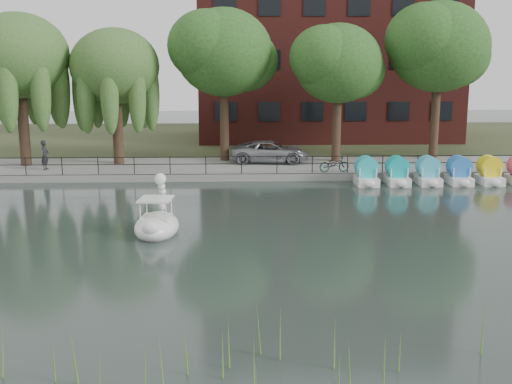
{
  "coord_description": "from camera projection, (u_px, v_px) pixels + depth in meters",
  "views": [
    {
      "loc": [
        -0.41,
        -22.28,
        6.92
      ],
      "look_at": [
        0.5,
        4.0,
        1.3
      ],
      "focal_mm": 45.0,
      "sensor_mm": 36.0,
      "label": 1
    }
  ],
  "objects": [
    {
      "name": "kerb",
      "position": [
        242.0,
        178.0,
        35.94
      ],
      "size": [
        40.0,
        0.25,
        0.4
      ],
      "primitive_type": "cube",
      "color": "gray",
      "rests_on": "ground_plane"
    },
    {
      "name": "pedal_boat_row",
      "position": [
        459.0,
        173.0,
        35.05
      ],
      "size": [
        11.35,
        1.7,
        1.4
      ],
      "color": "white",
      "rests_on": "ground_plane"
    },
    {
      "name": "broadleaf_far",
      "position": [
        439.0,
        47.0,
        40.19
      ],
      "size": [
        6.3,
        6.3,
        9.71
      ],
      "color": "#473323",
      "rests_on": "promenade"
    },
    {
      "name": "railing",
      "position": [
        241.0,
        160.0,
        35.94
      ],
      "size": [
        32.0,
        0.05,
        1.0
      ],
      "color": "black",
      "rests_on": "promenade"
    },
    {
      "name": "broadleaf_center",
      "position": [
        224.0,
        53.0,
        39.31
      ],
      "size": [
        6.0,
        6.0,
        9.25
      ],
      "color": "#473323",
      "rests_on": "promenade"
    },
    {
      "name": "ground_plane",
      "position": [
        246.0,
        250.0,
        23.23
      ],
      "size": [
        120.0,
        120.0,
        0.0
      ],
      "primitive_type": "plane",
      "color": "#36423D"
    },
    {
      "name": "pedestrian",
      "position": [
        45.0,
        153.0,
        37.06
      ],
      "size": [
        0.52,
        0.73,
        1.98
      ],
      "primitive_type": "imported",
      "rotation": [
        0.0,
        0.0,
        1.52
      ],
      "color": "black",
      "rests_on": "promenade"
    },
    {
      "name": "willow_mid",
      "position": [
        115.0,
        67.0,
        38.29
      ],
      "size": [
        5.32,
        5.32,
        8.15
      ],
      "color": "#473323",
      "rests_on": "promenade"
    },
    {
      "name": "apartment_building",
      "position": [
        327.0,
        24.0,
        50.8
      ],
      "size": [
        20.0,
        10.07,
        18.0
      ],
      "color": "#4C1E16",
      "rests_on": "land_strip"
    },
    {
      "name": "broadleaf_right",
      "position": [
        338.0,
        64.0,
        39.2
      ],
      "size": [
        5.4,
        5.4,
        8.32
      ],
      "color": "#473323",
      "rests_on": "promenade"
    },
    {
      "name": "land_strip",
      "position": [
        239.0,
        139.0,
        52.51
      ],
      "size": [
        60.0,
        22.0,
        0.36
      ],
      "primitive_type": "cube",
      "color": "#47512D",
      "rests_on": "ground_plane"
    },
    {
      "name": "swan_boat",
      "position": [
        157.0,
        221.0,
        25.27
      ],
      "size": [
        1.95,
        2.86,
        2.29
      ],
      "rotation": [
        0.0,
        0.0,
        -0.1
      ],
      "color": "white",
      "rests_on": "ground_plane"
    },
    {
      "name": "bicycle",
      "position": [
        334.0,
        163.0,
        36.46
      ],
      "size": [
        0.87,
        1.79,
        1.0
      ],
      "primitive_type": "imported",
      "rotation": [
        0.0,
        0.0,
        1.73
      ],
      "color": "gray",
      "rests_on": "promenade"
    },
    {
      "name": "promenade",
      "position": [
        241.0,
        168.0,
        38.83
      ],
      "size": [
        40.0,
        6.0,
        0.4
      ],
      "primitive_type": "cube",
      "color": "gray",
      "rests_on": "ground_plane"
    },
    {
      "name": "willow_left",
      "position": [
        18.0,
        56.0,
        37.48
      ],
      "size": [
        5.88,
        5.88,
        9.01
      ],
      "color": "#473323",
      "rests_on": "promenade"
    },
    {
      "name": "minivan",
      "position": [
        271.0,
        150.0,
        39.65
      ],
      "size": [
        2.91,
        5.69,
        1.54
      ],
      "primitive_type": "imported",
      "rotation": [
        0.0,
        0.0,
        1.5
      ],
      "color": "gray",
      "rests_on": "promenade"
    },
    {
      "name": "reed_bank",
      "position": [
        347.0,
        353.0,
        13.89
      ],
      "size": [
        24.0,
        2.4,
        1.2
      ],
      "color": "#669938",
      "rests_on": "ground_plane"
    }
  ]
}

